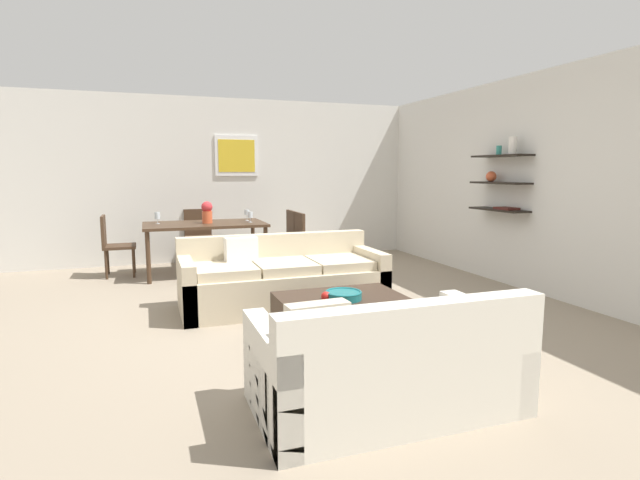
{
  "coord_description": "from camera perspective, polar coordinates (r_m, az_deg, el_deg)",
  "views": [
    {
      "loc": [
        -1.52,
        -4.88,
        1.51
      ],
      "look_at": [
        0.28,
        0.2,
        0.75
      ],
      "focal_mm": 27.71,
      "sensor_mm": 36.0,
      "label": 1
    }
  ],
  "objects": [
    {
      "name": "ground_plane",
      "position": [
        5.33,
        -2.1,
        -8.44
      ],
      "size": [
        18.0,
        18.0,
        0.0
      ],
      "primitive_type": "plane",
      "color": "gray"
    },
    {
      "name": "wine_glass_right_far",
      "position": [
        7.62,
        -8.44,
        3.15
      ],
      "size": [
        0.08,
        0.08,
        0.17
      ],
      "color": "silver",
      "rests_on": "dining_table"
    },
    {
      "name": "loveseat_white",
      "position": [
        3.24,
        7.65,
        -14.09
      ],
      "size": [
        1.65,
        0.9,
        0.78
      ],
      "color": "silver",
      "rests_on": "ground"
    },
    {
      "name": "sofa_beige",
      "position": [
        5.53,
        -4.41,
        -4.71
      ],
      "size": [
        2.22,
        0.9,
        0.78
      ],
      "color": "beige",
      "rests_on": "ground"
    },
    {
      "name": "wine_glass_right_near",
      "position": [
        7.38,
        -8.06,
        2.88
      ],
      "size": [
        0.07,
        0.07,
        0.16
      ],
      "color": "silver",
      "rests_on": "dining_table"
    },
    {
      "name": "right_wall_shelf_unit",
      "position": [
        7.12,
        20.35,
        6.24
      ],
      "size": [
        0.34,
        8.2,
        2.7
      ],
      "color": "silver",
      "rests_on": "ground"
    },
    {
      "name": "apple_on_coffee_table",
      "position": [
        4.33,
        0.68,
        -6.52
      ],
      "size": [
        0.08,
        0.08,
        0.08
      ],
      "primitive_type": "sphere",
      "color": "red",
      "rests_on": "coffee_table"
    },
    {
      "name": "dining_chair_right_far",
      "position": [
        7.9,
        -4.12,
        0.68
      ],
      "size": [
        0.44,
        0.44,
        0.88
      ],
      "color": "#422D1E",
      "rests_on": "ground"
    },
    {
      "name": "centerpiece_vase",
      "position": [
        7.37,
        -12.91,
        3.19
      ],
      "size": [
        0.16,
        0.16,
        0.32
      ],
      "color": "#D85933",
      "rests_on": "dining_table"
    },
    {
      "name": "back_wall_unit",
      "position": [
        8.6,
        -7.34,
        6.91
      ],
      "size": [
        8.4,
        0.09,
        2.7
      ],
      "color": "silver",
      "rests_on": "ground"
    },
    {
      "name": "dining_chair_right_near",
      "position": [
        7.46,
        -3.19,
        0.26
      ],
      "size": [
        0.44,
        0.44,
        0.88
      ],
      "color": "#422D1E",
      "rests_on": "ground"
    },
    {
      "name": "dining_chair_head",
      "position": [
        8.34,
        -13.83,
        0.86
      ],
      "size": [
        0.44,
        0.44,
        0.88
      ],
      "color": "#422D1E",
      "rests_on": "ground"
    },
    {
      "name": "dining_table",
      "position": [
        7.42,
        -13.16,
        1.4
      ],
      "size": [
        1.72,
        1.02,
        0.75
      ],
      "color": "#422D1E",
      "rests_on": "ground"
    },
    {
      "name": "wine_glass_left_far",
      "position": [
        7.48,
        -18.27,
        2.66
      ],
      "size": [
        0.08,
        0.08,
        0.17
      ],
      "color": "silver",
      "rests_on": "dining_table"
    },
    {
      "name": "dining_chair_left_far",
      "position": [
        7.64,
        -22.81,
        -0.18
      ],
      "size": [
        0.44,
        0.44,
        0.88
      ],
      "color": "#422D1E",
      "rests_on": "ground"
    },
    {
      "name": "decorative_bowl",
      "position": [
        4.39,
        2.72,
        -6.35
      ],
      "size": [
        0.33,
        0.33,
        0.07
      ],
      "color": "#19666B",
      "rests_on": "coffee_table"
    },
    {
      "name": "coffee_table",
      "position": [
        4.48,
        2.8,
        -9.09
      ],
      "size": [
        1.13,
        0.91,
        0.38
      ],
      "color": "#38281E",
      "rests_on": "ground"
    }
  ]
}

